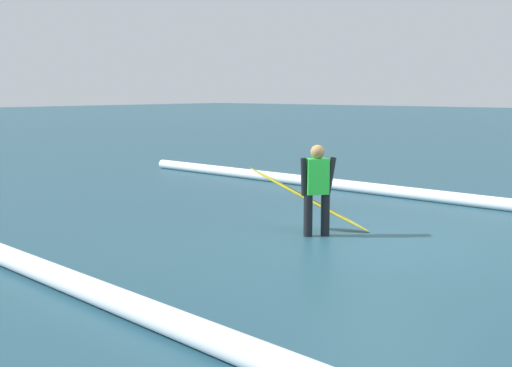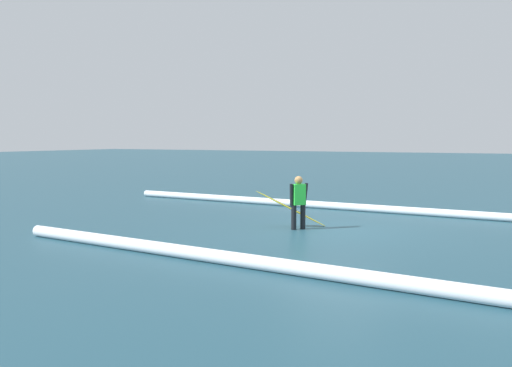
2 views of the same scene
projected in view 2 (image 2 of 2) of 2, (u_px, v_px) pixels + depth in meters
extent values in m
plane|color=#224A5A|center=(336.00, 230.00, 13.81)|extent=(157.50, 157.50, 0.00)
cylinder|color=black|center=(294.00, 217.00, 13.84)|extent=(0.14, 0.14, 0.66)
cylinder|color=black|center=(303.00, 217.00, 13.96)|extent=(0.14, 0.14, 0.66)
cube|color=#2DD83F|center=(298.00, 194.00, 13.85)|extent=(0.37, 0.39, 0.56)
sphere|color=#A67C48|center=(299.00, 180.00, 13.81)|extent=(0.22, 0.22, 0.22)
cylinder|color=black|center=(291.00, 195.00, 13.76)|extent=(0.09, 0.12, 0.59)
cylinder|color=black|center=(305.00, 194.00, 13.94)|extent=(0.09, 0.24, 0.59)
ellipsoid|color=yellow|center=(291.00, 209.00, 14.25)|extent=(1.81, 1.29, 1.05)
ellipsoid|color=black|center=(291.00, 209.00, 14.25)|extent=(1.39, 0.93, 0.86)
cylinder|color=white|center=(413.00, 211.00, 16.52)|extent=(22.05, 1.14, 0.25)
cylinder|color=white|center=(387.00, 281.00, 8.38)|extent=(17.70, 1.63, 0.27)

